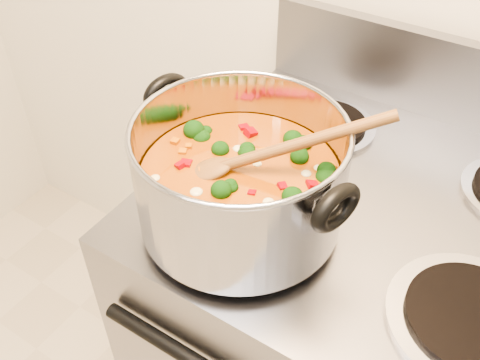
% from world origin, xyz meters
% --- Properties ---
extents(electric_range, '(0.72, 0.65, 1.08)m').
position_xyz_m(electric_range, '(-0.04, 1.16, 0.47)').
color(electric_range, gray).
rests_on(electric_range, ground).
extents(stockpot, '(0.36, 0.30, 0.18)m').
position_xyz_m(stockpot, '(-0.22, 1.00, 1.01)').
color(stockpot, '#A1A1A9').
rests_on(stockpot, electric_range).
extents(wooden_spoon, '(0.26, 0.17, 0.13)m').
position_xyz_m(wooden_spoon, '(-0.20, 1.01, 1.05)').
color(wooden_spoon, brown).
rests_on(wooden_spoon, stockpot).
extents(cooktop_crumbs, '(0.25, 0.37, 0.01)m').
position_xyz_m(cooktop_crumbs, '(-0.20, 1.05, 0.92)').
color(cooktop_crumbs, black).
rests_on(cooktop_crumbs, electric_range).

